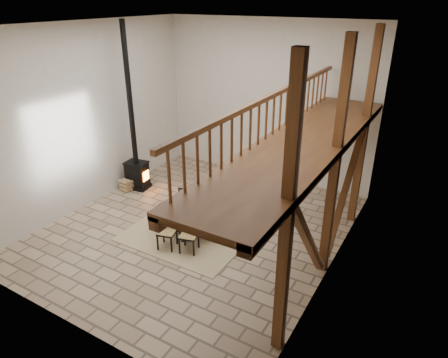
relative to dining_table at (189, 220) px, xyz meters
The scene contains 7 objects.
ground 0.53m from the dining_table, 86.42° to the left, with size 8.00×8.00×0.00m, color tan.
room_shell 2.90m from the dining_table, 15.79° to the left, with size 7.02×8.02×5.01m.
rug 0.40m from the dining_table, 74.97° to the right, with size 3.00×2.50×0.02m, color tan.
dining_table is the anchor object (origin of this frame).
wood_stove 3.32m from the dining_table, 154.64° to the left, with size 0.74×0.61×5.00m.
log_basket 3.29m from the dining_table, 155.00° to the left, with size 0.50×0.50×0.42m.
log_stack 3.30m from the dining_table, 160.76° to the left, with size 0.40×0.41×0.37m.
Camera 1 is at (5.17, -7.41, 5.57)m, focal length 32.00 mm.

